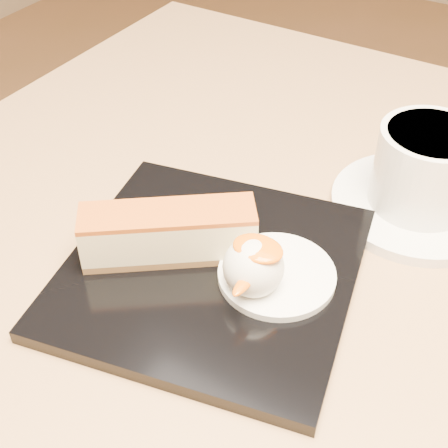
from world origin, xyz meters
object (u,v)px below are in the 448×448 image
Objects in this scene: cheesecake at (169,233)px; saucer at (416,205)px; ice_cream_scoop at (253,267)px; dessert_plate at (211,271)px; table at (285,375)px; coffee_cup at (429,167)px.

cheesecake is 0.23m from saucer.
ice_cream_scoop reaches higher than saucer.
cheesecake reaches higher than saucer.
dessert_plate is 0.05m from ice_cream_scoop.
dessert_plate is 0.04m from cheesecake.
table is 3.64× the size of dessert_plate.
dessert_plate is 0.21m from coffee_cup.
cheesecake is 0.86× the size of saucer.
cheesecake reaches higher than dessert_plate.
coffee_cup reaches higher than table.
ice_cream_scoop is (-0.01, -0.05, 0.19)m from table.
coffee_cup is at bearing 12.36° from cheesecake.
table is at bearing -129.45° from coffee_cup.
ice_cream_scoop is at bearing -112.96° from saucer.
coffee_cup is (0.00, 0.00, 0.04)m from saucer.
coffee_cup is at bearing 61.50° from table.
saucer is 1.29× the size of coffee_cup.
coffee_cup is (0.11, 0.17, 0.04)m from dessert_plate.
ice_cream_scoop is (0.07, 0.00, 0.00)m from cheesecake.
ice_cream_scoop is at bearing -124.48° from coffee_cup.
cheesecake is 1.12× the size of coffee_cup.
table is at bearing 44.13° from dessert_plate.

